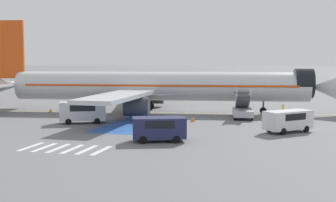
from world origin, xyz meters
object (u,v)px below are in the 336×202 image
(boarding_stairs_forward, at_px, (243,110))
(ground_crew_0, at_px, (283,111))
(service_van_1, at_px, (83,110))
(ground_crew_1, at_px, (91,107))
(service_van_0, at_px, (288,119))
(traffic_cone_0, at_px, (50,110))
(traffic_cone_1, at_px, (193,119))
(airliner, at_px, (154,86))
(fuel_tanker, at_px, (161,87))
(service_van_2, at_px, (159,127))

(boarding_stairs_forward, xyz_separation_m, ground_crew_0, (4.52, -0.58, 0.11))
(service_van_1, bearing_deg, ground_crew_1, 172.57)
(service_van_0, relative_size, service_van_1, 0.91)
(traffic_cone_0, xyz_separation_m, traffic_cone_1, (19.39, -3.63, 0.03))
(airliner, relative_size, service_van_0, 9.77)
(fuel_tanker, bearing_deg, ground_crew_0, -142.43)
(airliner, relative_size, fuel_tanker, 4.91)
(airliner, bearing_deg, boarding_stairs_forward, 68.13)
(fuel_tanker, bearing_deg, service_van_1, 179.23)
(service_van_0, distance_m, service_van_1, 21.23)
(airliner, bearing_deg, fuel_tanker, -175.00)
(service_van_1, bearing_deg, ground_crew_0, 85.93)
(ground_crew_0, bearing_deg, service_van_0, 7.97)
(airliner, bearing_deg, traffic_cone_0, -85.82)
(ground_crew_0, relative_size, traffic_cone_0, 3.76)
(service_van_0, bearing_deg, service_van_1, -136.60)
(ground_crew_0, bearing_deg, ground_crew_1, -84.28)
(fuel_tanker, relative_size, ground_crew_1, 5.40)
(fuel_tanker, relative_size, service_van_1, 1.82)
(traffic_cone_0, bearing_deg, traffic_cone_1, -10.59)
(boarding_stairs_forward, bearing_deg, fuel_tanker, 115.09)
(service_van_2, xyz_separation_m, traffic_cone_1, (0.17, 12.54, -0.95))
(boarding_stairs_forward, bearing_deg, service_van_2, -116.32)
(service_van_2, height_order, traffic_cone_0, service_van_2)
(airliner, xyz_separation_m, ground_crew_1, (-6.85, -4.04, -2.36))
(service_van_2, bearing_deg, ground_crew_1, 20.72)
(airliner, relative_size, traffic_cone_0, 94.80)
(service_van_1, bearing_deg, traffic_cone_0, -158.65)
(fuel_tanker, distance_m, traffic_cone_1, 31.68)
(boarding_stairs_forward, height_order, traffic_cone_1, boarding_stairs_forward)
(ground_crew_1, relative_size, traffic_cone_1, 3.17)
(service_van_0, relative_size, traffic_cone_0, 9.70)
(airliner, height_order, fuel_tanker, airliner)
(service_van_2, distance_m, traffic_cone_1, 12.57)
(service_van_1, relative_size, service_van_2, 1.07)
(fuel_tanker, relative_size, ground_crew_0, 5.14)
(traffic_cone_1, bearing_deg, boarding_stairs_forward, 40.07)
(fuel_tanker, distance_m, ground_crew_0, 33.55)
(ground_crew_1, distance_m, traffic_cone_0, 6.22)
(airliner, xyz_separation_m, service_van_2, (6.27, -19.26, -2.14))
(fuel_tanker, distance_m, service_van_2, 43.44)
(ground_crew_1, bearing_deg, service_van_0, 113.90)
(service_van_2, bearing_deg, service_van_1, 32.86)
(airliner, xyz_separation_m, service_van_0, (16.59, -11.49, -2.13))
(fuel_tanker, height_order, service_van_0, fuel_tanker)
(service_van_0, xyz_separation_m, ground_crew_0, (-0.66, 8.37, -0.17))
(service_van_2, relative_size, ground_crew_0, 2.65)
(service_van_1, distance_m, traffic_cone_0, 11.53)
(traffic_cone_0, distance_m, traffic_cone_1, 19.73)
(ground_crew_1, bearing_deg, airliner, 162.05)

